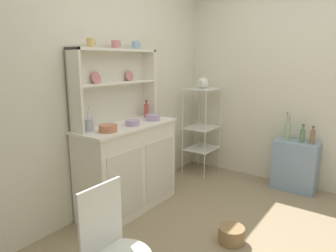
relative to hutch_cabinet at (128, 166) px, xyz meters
The scene contains 21 objects.
ground_plane 1.44m from the hutch_cabinet, 87.79° to the right, with size 3.84×3.84×0.00m, color #998466.
wall_back 0.83m from the hutch_cabinet, 78.41° to the left, with size 3.84×0.05×2.50m, color silver.
wall_right 2.31m from the hutch_cabinet, 39.19° to the right, with size 0.05×3.84×2.50m, color silver.
hutch_cabinet is the anchor object (origin of this frame).
hutch_shelf_unit 0.87m from the hutch_cabinet, 90.00° to the left, with size 1.02×0.18×0.73m.
bakers_rack 1.38m from the hutch_cabinet, ahead, with size 0.45×0.36×1.15m.
side_shelf_blue 1.97m from the hutch_cabinet, 40.53° to the right, with size 0.28×0.48×0.59m, color #849EBC.
wire_chair 1.42m from the hutch_cabinet, 140.43° to the right, with size 0.36×0.36×0.85m.
floor_basket 1.19m from the hutch_cabinet, 87.07° to the right, with size 0.22×0.22×0.14m, color #93754C.
cup_gold_0 1.25m from the hutch_cabinet, 157.87° to the left, with size 0.08×0.07×0.08m.
cup_rose_1 1.21m from the hutch_cabinet, 87.75° to the left, with size 0.09×0.08×0.08m.
cup_sky_2 1.25m from the hutch_cabinet, 22.55° to the left, with size 0.09×0.08×0.08m.
bowl_mixing_large 0.57m from the hutch_cabinet, 167.09° to the right, with size 0.16×0.16×0.06m, color #C67556.
bowl_floral_medium 0.47m from the hutch_cabinet, 90.00° to the right, with size 0.14×0.14×0.05m, color #B79ECC.
bowl_cream_small 0.57m from the hutch_cabinet, 12.91° to the right, with size 0.16×0.16×0.06m, color #B79ECC.
jam_bottle 0.66m from the hutch_cabinet, 12.03° to the left, with size 0.05×0.05×0.19m.
utensil_jar 0.64m from the hutch_cabinet, 169.07° to the left, with size 0.08×0.08×0.25m.
porcelain_teapot 1.55m from the hutch_cabinet, ahead, with size 0.23×0.14×0.17m.
flower_vase 1.90m from the hutch_cabinet, 37.78° to the right, with size 0.07×0.07×0.34m.
oil_bottle 2.01m from the hutch_cabinet, 41.57° to the right, with size 0.06×0.06×0.21m.
vinegar_bottle 2.08m from the hutch_cabinet, 43.77° to the right, with size 0.06×0.06×0.20m.
Camera 1 is at (-2.18, -0.67, 1.52)m, focal length 32.26 mm.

